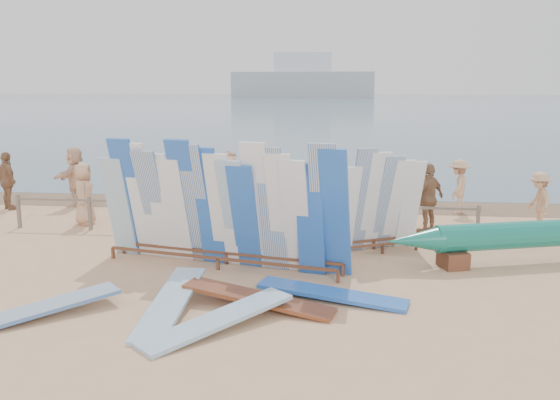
# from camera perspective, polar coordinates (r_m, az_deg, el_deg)

# --- Properties ---
(ground) EXTENTS (160.00, 160.00, 0.00)m
(ground) POSITION_cam_1_polar(r_m,az_deg,el_deg) (12.58, -6.54, -6.60)
(ground) COLOR tan
(ground) RESTS_ON ground
(ocean) EXTENTS (320.00, 240.00, 0.02)m
(ocean) POSITION_cam_1_polar(r_m,az_deg,el_deg) (139.75, 5.50, 9.36)
(ocean) COLOR #44607A
(ocean) RESTS_ON ground
(wet_sand_strip) EXTENTS (40.00, 2.60, 0.01)m
(wet_sand_strip) POSITION_cam_1_polar(r_m,az_deg,el_deg) (19.45, -1.77, -0.26)
(wet_sand_strip) COLOR brown
(wet_sand_strip) RESTS_ON ground
(distant_ship) EXTENTS (45.00, 8.00, 14.00)m
(distant_ship) POSITION_cam_1_polar(r_m,az_deg,el_deg) (192.25, 2.20, 11.41)
(distant_ship) COLOR #999EA3
(distant_ship) RESTS_ON ocean
(fence) EXTENTS (12.08, 0.08, 0.90)m
(fence) POSITION_cam_1_polar(r_m,az_deg,el_deg) (15.26, -4.06, -0.98)
(fence) COLOR #746658
(fence) RESTS_ON ground
(main_surfboard_rack) EXTENTS (5.50, 1.87, 2.74)m
(main_surfboard_rack) POSITION_cam_1_polar(r_m,az_deg,el_deg) (12.38, -5.62, -0.95)
(main_surfboard_rack) COLOR brown
(main_surfboard_rack) RESTS_ON ground
(side_surfboard_rack) EXTENTS (2.15, 1.44, 2.45)m
(side_surfboard_rack) POSITION_cam_1_polar(r_m,az_deg,el_deg) (13.70, 9.52, -0.49)
(side_surfboard_rack) COLOR brown
(side_surfboard_rack) RESTS_ON ground
(outrigger_canoe) EXTENTS (6.42, 2.51, 0.93)m
(outrigger_canoe) POSITION_cam_1_polar(r_m,az_deg,el_deg) (13.86, 23.01, -3.21)
(outrigger_canoe) COLOR brown
(outrigger_canoe) RESTS_ON ground
(vendor_table) EXTENTS (0.90, 0.74, 1.03)m
(vendor_table) POSITION_cam_1_polar(r_m,az_deg,el_deg) (12.44, 4.10, -5.11)
(vendor_table) COLOR brown
(vendor_table) RESTS_ON ground
(flat_board_a) EXTENTS (0.57, 2.69, 0.38)m
(flat_board_a) POSITION_cam_1_polar(r_m,az_deg,el_deg) (10.36, -10.48, -10.64)
(flat_board_a) COLOR #81AECF
(flat_board_a) RESTS_ON ground
(flat_board_d) EXTENTS (2.76, 1.13, 0.22)m
(flat_board_d) POSITION_cam_1_polar(r_m,az_deg,el_deg) (10.82, 5.03, -9.53)
(flat_board_d) COLOR blue
(flat_board_d) RESTS_ON ground
(flat_board_b) EXTENTS (2.22, 2.38, 0.31)m
(flat_board_b) POSITION_cam_1_polar(r_m,az_deg,el_deg) (9.63, -5.96, -12.23)
(flat_board_b) COLOR #81AECF
(flat_board_b) RESTS_ON ground
(flat_board_c) EXTENTS (2.75, 1.18, 0.33)m
(flat_board_c) POSITION_cam_1_polar(r_m,az_deg,el_deg) (10.44, -2.09, -10.28)
(flat_board_c) COLOR brown
(flat_board_c) RESTS_ON ground
(flat_board_e) EXTENTS (2.35, 2.26, 0.28)m
(flat_board_e) POSITION_cam_1_polar(r_m,az_deg,el_deg) (10.78, -22.29, -10.43)
(flat_board_e) COLOR silver
(flat_board_e) RESTS_ON ground
(beach_chair_left) EXTENTS (0.64, 0.66, 0.95)m
(beach_chair_left) POSITION_cam_1_polar(r_m,az_deg,el_deg) (16.02, -5.02, -1.71)
(beach_chair_left) COLOR red
(beach_chair_left) RESTS_ON ground
(beach_chair_right) EXTENTS (0.82, 0.82, 0.92)m
(beach_chair_right) POSITION_cam_1_polar(r_m,az_deg,el_deg) (16.20, 1.84, -1.57)
(beach_chair_right) COLOR red
(beach_chair_right) RESTS_ON ground
(stroller) EXTENTS (0.73, 0.84, 0.96)m
(stroller) POSITION_cam_1_polar(r_m,az_deg,el_deg) (16.33, 1.05, -1.04)
(stroller) COLOR red
(stroller) RESTS_ON ground
(beachgoer_6) EXTENTS (0.42, 0.86, 1.74)m
(beachgoer_6) POSITION_cam_1_polar(r_m,az_deg,el_deg) (16.88, 4.70, 0.98)
(beachgoer_6) COLOR tan
(beachgoer_6) RESTS_ON ground
(beachgoer_4) EXTENTS (1.00, 0.98, 1.67)m
(beachgoer_4) POSITION_cam_1_polar(r_m,az_deg,el_deg) (16.37, -8.86, 0.47)
(beachgoer_4) COLOR #8C6042
(beachgoer_4) RESTS_ON ground
(beachgoer_10) EXTENTS (1.09, 1.08, 1.83)m
(beachgoer_10) POSITION_cam_1_polar(r_m,az_deg,el_deg) (15.74, 14.11, 0.14)
(beachgoer_10) COLOR #8C6042
(beachgoer_10) RESTS_ON ground
(beachgoer_1) EXTENTS (0.74, 0.50, 1.87)m
(beachgoer_1) POSITION_cam_1_polar(r_m,az_deg,el_deg) (16.84, -10.52, 1.05)
(beachgoer_1) COLOR #8C6042
(beachgoer_1) RESTS_ON ground
(beachgoer_11) EXTENTS (0.65, 1.77, 1.88)m
(beachgoer_11) POSITION_cam_1_polar(r_m,az_deg,el_deg) (19.92, -19.13, 2.16)
(beachgoer_11) COLOR beige
(beachgoer_11) RESTS_ON ground
(beachgoer_extra_1) EXTENTS (1.11, 1.00, 1.79)m
(beachgoer_extra_1) POSITION_cam_1_polar(r_m,az_deg,el_deg) (20.05, -24.74, 1.68)
(beachgoer_extra_1) COLOR #8C6042
(beachgoer_extra_1) RESTS_ON ground
(beachgoer_7) EXTENTS (0.59, 0.62, 1.53)m
(beachgoer_7) POSITION_cam_1_polar(r_m,az_deg,el_deg) (18.46, 7.90, 1.45)
(beachgoer_7) COLOR #8C6042
(beachgoer_7) RESTS_ON ground
(beachgoer_0) EXTENTS (0.65, 0.92, 1.71)m
(beachgoer_0) POSITION_cam_1_polar(r_m,az_deg,el_deg) (17.15, -18.34, 0.57)
(beachgoer_0) COLOR tan
(beachgoer_0) RESTS_ON ground
(beachgoer_5) EXTENTS (1.51, 1.70, 1.86)m
(beachgoer_5) POSITION_cam_1_polar(r_m,az_deg,el_deg) (17.88, -4.86, 1.75)
(beachgoer_5) COLOR beige
(beachgoer_5) RESTS_ON ground
(beachgoer_extra_0) EXTENTS (0.52, 1.05, 1.57)m
(beachgoer_extra_0) POSITION_cam_1_polar(r_m,az_deg,el_deg) (17.00, 23.65, -0.13)
(beachgoer_extra_0) COLOR tan
(beachgoer_extra_0) RESTS_ON ground
(beachgoer_8) EXTENTS (0.89, 0.61, 1.68)m
(beachgoer_8) POSITION_cam_1_polar(r_m,az_deg,el_deg) (15.64, 8.87, -0.02)
(beachgoer_8) COLOR beige
(beachgoer_8) RESTS_ON ground
(beachgoer_9) EXTENTS (0.78, 1.14, 1.63)m
(beachgoer_9) POSITION_cam_1_polar(r_m,az_deg,el_deg) (18.44, 16.78, 1.23)
(beachgoer_9) COLOR tan
(beachgoer_9) RESTS_ON ground
(beachgoer_2) EXTENTS (0.81, 0.85, 1.63)m
(beachgoer_2) POSITION_cam_1_polar(r_m,az_deg,el_deg) (17.73, -9.32, 1.19)
(beachgoer_2) COLOR beige
(beachgoer_2) RESTS_ON ground
(beachgoer_3) EXTENTS (1.03, 0.95, 1.55)m
(beachgoer_3) POSITION_cam_1_polar(r_m,az_deg,el_deg) (18.36, -10.20, 1.36)
(beachgoer_3) COLOR tan
(beachgoer_3) RESTS_ON ground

